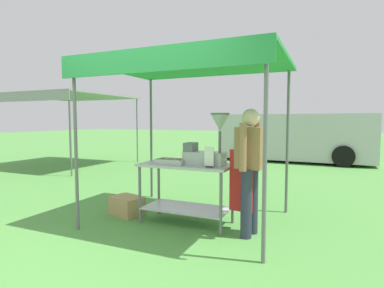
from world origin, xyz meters
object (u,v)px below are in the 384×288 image
at_px(van_silver, 294,137).
at_px(donut_cart, 186,181).
at_px(supply_crate, 127,206).
at_px(donut_tray, 172,162).
at_px(vendor, 249,165).
at_px(stall_canopy, 189,69).
at_px(menu_sign, 209,158).
at_px(neighbour_tent, 68,97).
at_px(donut_fryer, 208,146).

bearing_deg(van_silver, donut_cart, -95.21).
bearing_deg(supply_crate, donut_tray, -5.14).
bearing_deg(vendor, van_silver, 91.48).
relative_size(stall_canopy, menu_sign, 9.89).
bearing_deg(supply_crate, stall_canopy, 6.25).
bearing_deg(menu_sign, vendor, 8.29).
xyz_separation_m(donut_tray, menu_sign, (0.59, -0.09, 0.09)).
distance_m(van_silver, neighbour_tent, 7.95).
distance_m(supply_crate, neighbour_tent, 6.46).
bearing_deg(vendor, donut_tray, 179.18).
height_order(donut_fryer, menu_sign, donut_fryer).
bearing_deg(donut_tray, stall_canopy, 44.92).
distance_m(donut_fryer, neighbour_tent, 7.30).
distance_m(donut_tray, menu_sign, 0.61).
xyz_separation_m(donut_fryer, supply_crate, (-1.34, -0.03, -0.97)).
relative_size(donut_cart, donut_tray, 3.12).
relative_size(donut_tray, neighbour_tent, 0.13).
xyz_separation_m(donut_cart, supply_crate, (-1.01, -0.01, -0.47)).
bearing_deg(donut_cart, van_silver, 84.79).
xyz_separation_m(donut_cart, van_silver, (0.72, 7.86, 0.26)).
height_order(menu_sign, neighbour_tent, neighbour_tent).
distance_m(donut_tray, supply_crate, 1.11).
relative_size(stall_canopy, donut_cart, 2.05).
relative_size(vendor, neighbour_tent, 0.48).
height_order(vendor, supply_crate, vendor).
height_order(donut_tray, supply_crate, donut_tray).
height_order(donut_tray, van_silver, van_silver).
relative_size(vendor, supply_crate, 2.84).
relative_size(stall_canopy, donut_fryer, 3.78).
relative_size(vendor, van_silver, 0.30).
height_order(stall_canopy, neighbour_tent, stall_canopy).
distance_m(stall_canopy, donut_tray, 1.34).
bearing_deg(donut_tray, donut_cart, 24.99).
distance_m(vendor, neighbour_tent, 7.91).
bearing_deg(van_silver, menu_sign, -92.21).
distance_m(donut_tray, vendor, 1.11).
bearing_deg(menu_sign, supply_crate, 173.36).
relative_size(donut_tray, supply_crate, 0.74).
xyz_separation_m(donut_cart, vendor, (0.92, -0.10, 0.29)).
bearing_deg(neighbour_tent, vendor, -28.92).
bearing_deg(donut_tray, supply_crate, 174.86).
relative_size(donut_tray, van_silver, 0.08).
bearing_deg(donut_fryer, donut_tray, -167.92).
relative_size(donut_cart, menu_sign, 4.82).
xyz_separation_m(menu_sign, neighbour_tent, (-6.31, 3.85, 1.24)).
bearing_deg(donut_fryer, neighbour_tent, 149.64).
bearing_deg(neighbour_tent, menu_sign, -31.36).
xyz_separation_m(stall_canopy, donut_tray, (-0.19, -0.19, -1.31)).
relative_size(donut_cart, supply_crate, 2.30).
bearing_deg(donut_cart, stall_canopy, 90.00).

